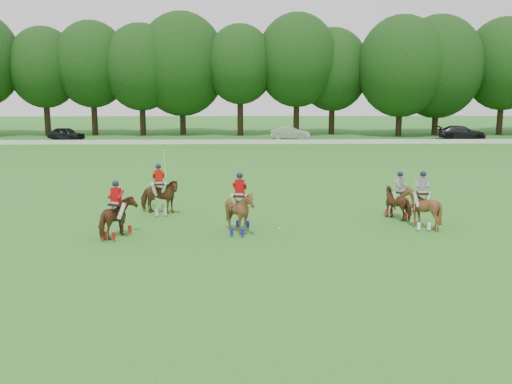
{
  "coord_description": "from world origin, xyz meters",
  "views": [
    {
      "loc": [
        0.37,
        -19.85,
        5.95
      ],
      "look_at": [
        0.89,
        4.2,
        1.4
      ],
      "focal_mm": 40.0,
      "sensor_mm": 36.0,
      "label": 1
    }
  ],
  "objects_px": {
    "car_left": "(66,134)",
    "car_mid": "(290,133)",
    "polo_stripe_b": "(421,207)",
    "polo_ball": "(280,228)",
    "polo_red_a": "(117,217)",
    "car_right": "(461,132)",
    "polo_stripe_a": "(399,202)",
    "polo_red_c": "(240,211)",
    "polo_red_b": "(159,196)"
  },
  "relations": [
    {
      "from": "polo_red_b",
      "to": "polo_red_c",
      "type": "relative_size",
      "value": 1.16
    },
    {
      "from": "polo_ball",
      "to": "polo_red_a",
      "type": "bearing_deg",
      "value": -169.75
    },
    {
      "from": "car_mid",
      "to": "polo_red_a",
      "type": "bearing_deg",
      "value": 174.5
    },
    {
      "from": "polo_red_c",
      "to": "polo_ball",
      "type": "bearing_deg",
      "value": 20.28
    },
    {
      "from": "car_mid",
      "to": "car_right",
      "type": "xyz_separation_m",
      "value": [
        18.89,
        0.0,
        0.05
      ]
    },
    {
      "from": "car_left",
      "to": "polo_red_a",
      "type": "relative_size",
      "value": 1.81
    },
    {
      "from": "polo_stripe_b",
      "to": "polo_ball",
      "type": "xyz_separation_m",
      "value": [
        -5.96,
        -0.12,
        -0.83
      ]
    },
    {
      "from": "polo_red_c",
      "to": "polo_red_b",
      "type": "bearing_deg",
      "value": 136.52
    },
    {
      "from": "car_mid",
      "to": "car_right",
      "type": "relative_size",
      "value": 0.83
    },
    {
      "from": "car_right",
      "to": "polo_stripe_a",
      "type": "xyz_separation_m",
      "value": [
        -17.03,
        -37.45,
        0.01
      ]
    },
    {
      "from": "polo_stripe_a",
      "to": "polo_red_b",
      "type": "bearing_deg",
      "value": 174.04
    },
    {
      "from": "car_mid",
      "to": "polo_red_b",
      "type": "height_order",
      "value": "polo_red_b"
    },
    {
      "from": "polo_stripe_b",
      "to": "polo_red_b",
      "type": "bearing_deg",
      "value": 165.98
    },
    {
      "from": "car_right",
      "to": "polo_stripe_b",
      "type": "height_order",
      "value": "polo_stripe_b"
    },
    {
      "from": "polo_stripe_b",
      "to": "polo_ball",
      "type": "relative_size",
      "value": 26.76
    },
    {
      "from": "car_right",
      "to": "polo_stripe_b",
      "type": "distance_m",
      "value": 42.51
    },
    {
      "from": "car_right",
      "to": "polo_red_b",
      "type": "distance_m",
      "value": 45.81
    },
    {
      "from": "car_left",
      "to": "polo_red_c",
      "type": "relative_size",
      "value": 1.65
    },
    {
      "from": "polo_red_c",
      "to": "polo_stripe_b",
      "type": "height_order",
      "value": "polo_red_c"
    },
    {
      "from": "car_left",
      "to": "car_mid",
      "type": "xyz_separation_m",
      "value": [
        24.41,
        0.0,
        0.0
      ]
    },
    {
      "from": "car_right",
      "to": "polo_stripe_b",
      "type": "xyz_separation_m",
      "value": [
        -16.55,
        -39.15,
        0.13
      ]
    },
    {
      "from": "polo_red_b",
      "to": "car_mid",
      "type": "bearing_deg",
      "value": 76.01
    },
    {
      "from": "polo_red_a",
      "to": "polo_ball",
      "type": "height_order",
      "value": "polo_red_a"
    },
    {
      "from": "polo_stripe_b",
      "to": "polo_stripe_a",
      "type": "bearing_deg",
      "value": 105.89
    },
    {
      "from": "car_mid",
      "to": "polo_red_a",
      "type": "xyz_separation_m",
      "value": [
        -10.1,
        -40.45,
        0.11
      ]
    },
    {
      "from": "polo_red_b",
      "to": "car_right",
      "type": "bearing_deg",
      "value": 52.43
    },
    {
      "from": "car_mid",
      "to": "polo_stripe_b",
      "type": "xyz_separation_m",
      "value": [
        2.34,
        -39.15,
        0.18
      ]
    },
    {
      "from": "car_left",
      "to": "car_mid",
      "type": "height_order",
      "value": "car_mid"
    },
    {
      "from": "car_mid",
      "to": "polo_ball",
      "type": "relative_size",
      "value": 47.3
    },
    {
      "from": "car_mid",
      "to": "polo_ball",
      "type": "distance_m",
      "value": 39.45
    },
    {
      "from": "polo_red_b",
      "to": "polo_red_c",
      "type": "bearing_deg",
      "value": -43.48
    },
    {
      "from": "car_left",
      "to": "polo_stripe_a",
      "type": "xyz_separation_m",
      "value": [
        26.26,
        -37.45,
        0.06
      ]
    },
    {
      "from": "polo_red_c",
      "to": "polo_ball",
      "type": "xyz_separation_m",
      "value": [
        1.65,
        0.61,
        -0.87
      ]
    },
    {
      "from": "car_left",
      "to": "polo_stripe_a",
      "type": "height_order",
      "value": "polo_stripe_a"
    },
    {
      "from": "car_mid",
      "to": "car_right",
      "type": "distance_m",
      "value": 18.89
    },
    {
      "from": "polo_stripe_a",
      "to": "polo_ball",
      "type": "bearing_deg",
      "value": -161.54
    },
    {
      "from": "polo_red_c",
      "to": "polo_stripe_b",
      "type": "bearing_deg",
      "value": 5.51
    },
    {
      "from": "polo_red_b",
      "to": "polo_stripe_b",
      "type": "height_order",
      "value": "polo_red_b"
    },
    {
      "from": "car_right",
      "to": "polo_stripe_a",
      "type": "relative_size",
      "value": 2.41
    },
    {
      "from": "polo_stripe_a",
      "to": "polo_ball",
      "type": "height_order",
      "value": "polo_stripe_a"
    },
    {
      "from": "car_mid",
      "to": "polo_stripe_a",
      "type": "xyz_separation_m",
      "value": [
        1.85,
        -37.45,
        0.06
      ]
    },
    {
      "from": "polo_stripe_b",
      "to": "car_left",
      "type": "bearing_deg",
      "value": 124.34
    },
    {
      "from": "car_mid",
      "to": "polo_stripe_b",
      "type": "bearing_deg",
      "value": -168.07
    },
    {
      "from": "car_left",
      "to": "car_mid",
      "type": "bearing_deg",
      "value": -71.5
    },
    {
      "from": "polo_red_c",
      "to": "polo_stripe_b",
      "type": "distance_m",
      "value": 7.65
    },
    {
      "from": "polo_red_a",
      "to": "polo_stripe_a",
      "type": "xyz_separation_m",
      "value": [
        11.95,
        3.0,
        -0.06
      ]
    },
    {
      "from": "polo_red_c",
      "to": "polo_stripe_b",
      "type": "relative_size",
      "value": 1.03
    },
    {
      "from": "polo_red_b",
      "to": "polo_ball",
      "type": "xyz_separation_m",
      "value": [
        5.42,
        -2.97,
        -0.8
      ]
    },
    {
      "from": "car_left",
      "to": "car_right",
      "type": "xyz_separation_m",
      "value": [
        43.29,
        0.0,
        0.05
      ]
    },
    {
      "from": "car_right",
      "to": "polo_stripe_a",
      "type": "height_order",
      "value": "polo_stripe_a"
    }
  ]
}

